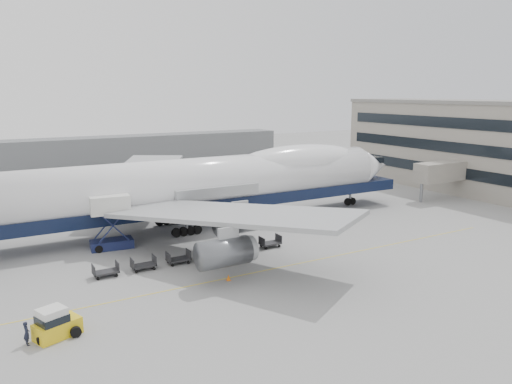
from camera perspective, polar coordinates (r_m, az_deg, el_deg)
ground at (r=54.36m, az=-1.30°, el=-6.86°), size 260.00×260.00×0.00m
apron_line at (r=49.47m, az=2.09°, el=-8.74°), size 60.00×0.15×0.01m
hangar at (r=117.01m, az=-22.64°, el=3.88°), size 110.00×8.00×7.00m
airliner at (r=63.71m, az=-6.02°, el=1.02°), size 67.00×55.30×19.98m
catering_truck at (r=56.92m, az=-16.31°, el=-2.90°), size 4.73×3.48×6.00m
baggage_tug at (r=38.88m, az=-21.96°, el=-13.84°), size 3.44×2.59×2.24m
ground_worker at (r=38.65m, az=-24.74°, el=-14.46°), size 0.51×0.68×1.71m
traffic_cone at (r=46.53m, az=-3.16°, el=-9.74°), size 0.38×0.38×0.57m
dolly_0 at (r=49.29m, az=-16.80°, el=-8.67°), size 2.30×1.35×1.30m
dolly_1 at (r=50.15m, az=-12.74°, el=-8.10°), size 2.30×1.35×1.30m
dolly_2 at (r=51.25m, az=-8.85°, el=-7.53°), size 2.30×1.35×1.30m
dolly_3 at (r=52.58m, az=-5.15°, el=-6.94°), size 2.30×1.35×1.30m
dolly_4 at (r=54.11m, az=-1.65°, el=-6.36°), size 2.30×1.35×1.30m
dolly_5 at (r=55.84m, az=1.63°, el=-5.79°), size 2.30×1.35×1.30m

